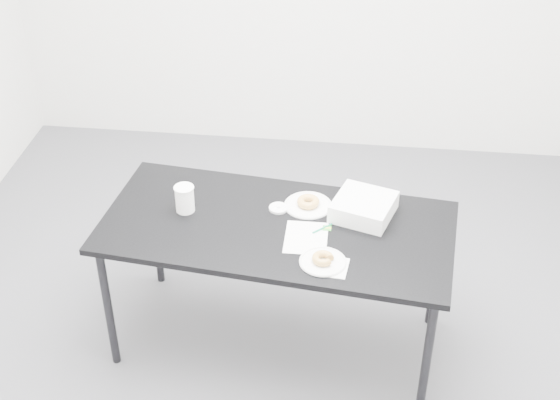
# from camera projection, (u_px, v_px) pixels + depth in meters

# --- Properties ---
(floor) EXTENTS (4.00, 4.00, 0.00)m
(floor) POSITION_uv_depth(u_px,v_px,m) (271.00, 332.00, 4.09)
(floor) COLOR #46474B
(floor) RESTS_ON ground
(table) EXTENTS (1.70, 0.94, 0.74)m
(table) POSITION_uv_depth(u_px,v_px,m) (277.00, 235.00, 3.65)
(table) COLOR black
(table) RESTS_ON floor
(scorecard) EXTENTS (0.19, 0.25, 0.00)m
(scorecard) POSITION_uv_depth(u_px,v_px,m) (306.00, 238.00, 3.53)
(scorecard) COLOR white
(scorecard) RESTS_ON table
(logo_patch) EXTENTS (0.04, 0.04, 0.00)m
(logo_patch) POSITION_uv_depth(u_px,v_px,m) (327.00, 228.00, 3.59)
(logo_patch) COLOR green
(logo_patch) RESTS_ON scorecard
(pen) EXTENTS (0.09, 0.08, 0.01)m
(pen) POSITION_uv_depth(u_px,v_px,m) (322.00, 228.00, 3.58)
(pen) COLOR #0B7B54
(pen) RESTS_ON scorecard
(napkin) EXTENTS (0.16, 0.16, 0.00)m
(napkin) POSITION_uv_depth(u_px,v_px,m) (331.00, 267.00, 3.36)
(napkin) COLOR white
(napkin) RESTS_ON table
(plate_near) EXTENTS (0.21, 0.21, 0.01)m
(plate_near) POSITION_uv_depth(u_px,v_px,m) (323.00, 262.00, 3.38)
(plate_near) COLOR white
(plate_near) RESTS_ON napkin
(donut_near) EXTENTS (0.12, 0.12, 0.03)m
(donut_near) POSITION_uv_depth(u_px,v_px,m) (323.00, 258.00, 3.37)
(donut_near) COLOR #BF8C3C
(donut_near) RESTS_ON plate_near
(plate_far) EXTENTS (0.23, 0.23, 0.01)m
(plate_far) POSITION_uv_depth(u_px,v_px,m) (308.00, 205.00, 3.74)
(plate_far) COLOR white
(plate_far) RESTS_ON table
(donut_far) EXTENTS (0.14, 0.14, 0.04)m
(donut_far) POSITION_uv_depth(u_px,v_px,m) (308.00, 202.00, 3.73)
(donut_far) COLOR #BF8C3C
(donut_far) RESTS_ON plate_far
(coffee_cup) EXTENTS (0.09, 0.09, 0.13)m
(coffee_cup) POSITION_uv_depth(u_px,v_px,m) (185.00, 199.00, 3.67)
(coffee_cup) COLOR white
(coffee_cup) RESTS_ON table
(cup_lid) EXTENTS (0.09, 0.09, 0.01)m
(cup_lid) POSITION_uv_depth(u_px,v_px,m) (278.00, 208.00, 3.71)
(cup_lid) COLOR white
(cup_lid) RESTS_ON table
(bakery_box) EXTENTS (0.33, 0.33, 0.09)m
(bakery_box) POSITION_uv_depth(u_px,v_px,m) (364.00, 207.00, 3.66)
(bakery_box) COLOR white
(bakery_box) RESTS_ON table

